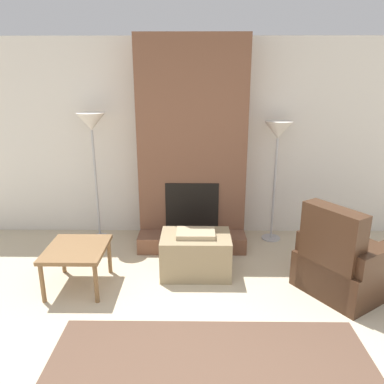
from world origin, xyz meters
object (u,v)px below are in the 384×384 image
floor_lamp_left (92,129)px  floor_lamp_right (278,137)px  ottoman (196,253)px  armchair (347,264)px  side_table (77,252)px

floor_lamp_left → floor_lamp_right: size_ratio=1.06×
ottoman → armchair: armchair is taller
armchair → floor_lamp_right: (-0.53, 1.25, 1.11)m
armchair → floor_lamp_left: (-2.86, 1.25, 1.20)m
side_table → ottoman: bearing=13.7°
armchair → floor_lamp_left: floor_lamp_left is taller
floor_lamp_left → armchair: bearing=-23.6°
floor_lamp_left → floor_lamp_right: (2.34, 0.00, -0.09)m
armchair → ottoman: bearing=44.6°
armchair → side_table: (-2.78, 0.02, 0.11)m
floor_lamp_left → ottoman: bearing=-35.4°
side_table → floor_lamp_right: 2.75m
armchair → floor_lamp_left: 3.35m
ottoman → armchair: bearing=-11.5°
armchair → floor_lamp_right: bearing=-11.0°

